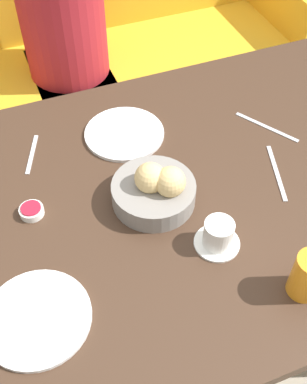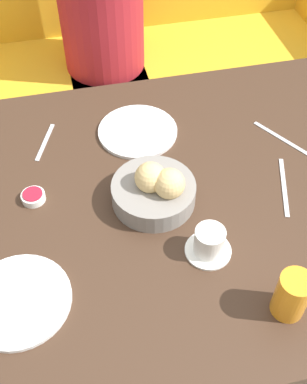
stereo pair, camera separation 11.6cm
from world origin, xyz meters
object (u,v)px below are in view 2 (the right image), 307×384
Objects in this scene: plate_far_center at (138,131)px; knife_silver at (284,187)px; bread_basket at (155,189)px; juice_glass at (292,295)px; coffee_cup at (209,243)px; jam_bowl_berry at (33,197)px; couch at (141,63)px; spoon_coffee at (45,142)px; fork_silver at (283,139)px; seated_person at (104,43)px; plate_near_left at (18,301)px.

plate_far_center is 1.16× the size of knife_silver.
juice_glass is at bearing -60.00° from bread_basket.
jam_bowl_berry is at bearing 147.11° from coffee_cup.
couch is 1.05m from spoon_coffee.
knife_silver is at bearing -112.01° from fork_silver.
juice_glass is 0.52m from fork_silver.
plate_far_center is 0.35m from jam_bowl_berry.
couch reaches higher than fork_silver.
juice_glass reaches higher than knife_silver.
bread_basket reaches higher than juice_glass.
coffee_cup is (0.07, -0.43, 0.03)m from plate_far_center.
seated_person is 0.95m from fork_silver.
knife_silver is (0.62, -0.10, -0.01)m from jam_bowl_berry.
seated_person is at bearing 93.36° from coffee_cup.
plate_far_center is 0.44m from coffee_cup.
coffee_cup is (-0.11, -1.32, 0.41)m from couch.
seated_person is at bearing 113.96° from fork_silver.
plate_near_left is at bearing -106.47° from seated_person.
couch is 0.32m from seated_person.
juice_glass reaches higher than jam_bowl_berry.
couch reaches higher than spoon_coffee.
plate_near_left is at bearing -148.57° from bread_basket.
knife_silver and spoon_coffee have the same top height.
juice_glass is at bearing -72.37° from plate_far_center.
knife_silver is at bearing 67.82° from juice_glass.
plate_near_left is at bearing -154.93° from fork_silver.
fork_silver is at bearing -66.04° from seated_person.
plate_far_center is 1.57× the size of spoon_coffee.
fork_silver is 0.18m from knife_silver.
seated_person is at bearing 107.08° from knife_silver.
seated_person is at bearing -139.54° from couch.
plate_far_center is 0.43m from knife_silver.
couch is 0.99m from plate_far_center.
spoon_coffee is at bearing 132.52° from bread_basket.
fork_silver is at bearing -78.72° from couch.
plate_far_center is at bearing 138.50° from knife_silver.
couch is at bearing 63.10° from spoon_coffee.
knife_silver is at bearing -72.92° from seated_person.
bread_basket is 1.85× the size of juice_glass.
couch is 10.59× the size of fork_silver.
knife_silver is at bearing -8.92° from jam_bowl_berry.
spoon_coffee is at bearing 126.01° from juice_glass.
juice_glass is at bearing -112.18° from knife_silver.
coffee_cup is (-0.12, 0.17, -0.02)m from juice_glass.
couch reaches higher than bread_basket.
plate_far_center is 0.26m from spoon_coffee.
plate_near_left is at bearing 165.61° from juice_glass.
seated_person is 5.60× the size of plate_near_left.
couch reaches higher than juice_glass.
knife_silver is at bearing -4.95° from bread_basket.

